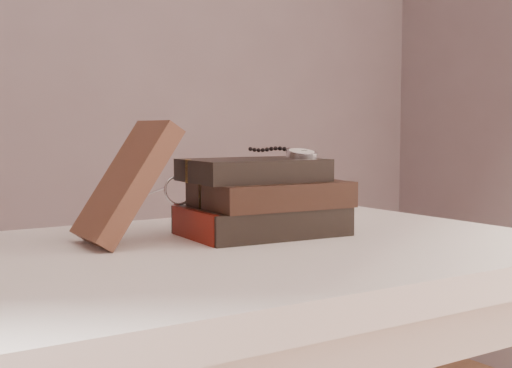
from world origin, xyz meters
TOP-DOWN VIEW (x-y plane):
  - table at (0.00, 0.35)m, footprint 1.00×0.60m
  - book_stack at (0.14, 0.40)m, footprint 0.24×0.17m
  - journal at (-0.06, 0.43)m, footprint 0.13×0.12m
  - pocket_watch at (0.19, 0.39)m, footprint 0.05×0.15m
  - eyeglasses at (0.06, 0.49)m, footprint 0.10×0.11m

SIDE VIEW (x-z plane):
  - table at x=0.00m, z-range 0.28..1.03m
  - book_stack at x=0.14m, z-range 0.75..0.86m
  - eyeglasses at x=0.06m, z-range 0.79..0.84m
  - journal at x=-0.06m, z-range 0.75..0.92m
  - pocket_watch at x=0.19m, z-range 0.86..0.88m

